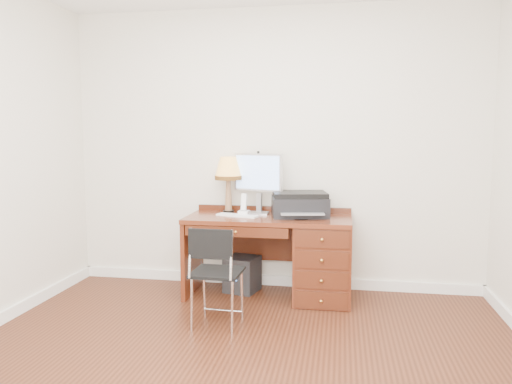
% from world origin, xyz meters
% --- Properties ---
extents(ground, '(4.00, 4.00, 0.00)m').
position_xyz_m(ground, '(0.00, 0.00, 0.00)').
color(ground, '#36170C').
rests_on(ground, ground).
extents(room_shell, '(4.00, 4.00, 4.00)m').
position_xyz_m(room_shell, '(0.00, 0.63, 0.05)').
color(room_shell, silver).
rests_on(room_shell, ground).
extents(desk, '(1.50, 0.67, 0.75)m').
position_xyz_m(desk, '(0.32, 1.40, 0.41)').
color(desk, '#5E2513').
rests_on(desk, ground).
extents(monitor, '(0.48, 0.24, 0.57)m').
position_xyz_m(monitor, '(-0.13, 1.57, 1.11)').
color(monitor, silver).
rests_on(monitor, desk).
extents(keyboard, '(0.42, 0.22, 0.02)m').
position_xyz_m(keyboard, '(-0.28, 1.36, 0.76)').
color(keyboard, white).
rests_on(keyboard, desk).
extents(mouse_pad, '(0.20, 0.20, 0.04)m').
position_xyz_m(mouse_pad, '(0.29, 1.36, 0.76)').
color(mouse_pad, black).
rests_on(mouse_pad, desk).
extents(printer, '(0.57, 0.48, 0.22)m').
position_xyz_m(printer, '(0.28, 1.47, 0.86)').
color(printer, black).
rests_on(printer, desk).
extents(leg_lamp, '(0.26, 0.26, 0.53)m').
position_xyz_m(leg_lamp, '(-0.42, 1.58, 1.14)').
color(leg_lamp, black).
rests_on(leg_lamp, desk).
extents(phone, '(0.10, 0.10, 0.20)m').
position_xyz_m(phone, '(-0.24, 1.44, 0.81)').
color(phone, white).
rests_on(phone, desk).
extents(pen_cup, '(0.08, 0.08, 0.10)m').
position_xyz_m(pen_cup, '(0.29, 1.58, 0.80)').
color(pen_cup, black).
rests_on(pen_cup, desk).
extents(chair, '(0.39, 0.39, 0.80)m').
position_xyz_m(chair, '(-0.30, 0.58, 0.48)').
color(chair, black).
rests_on(chair, ground).
extents(equipment_box, '(0.35, 0.35, 0.33)m').
position_xyz_m(equipment_box, '(-0.27, 1.50, 0.17)').
color(equipment_box, black).
rests_on(equipment_box, ground).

